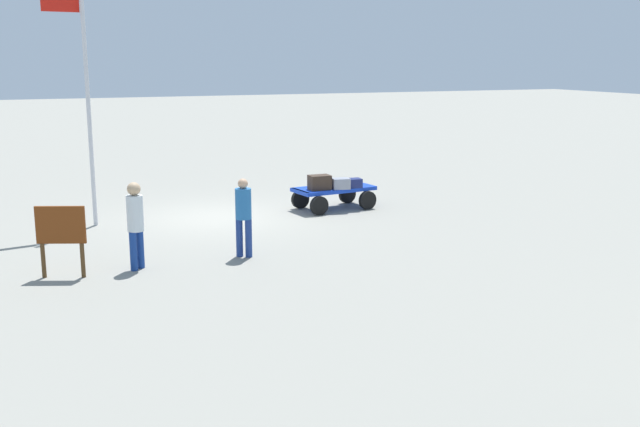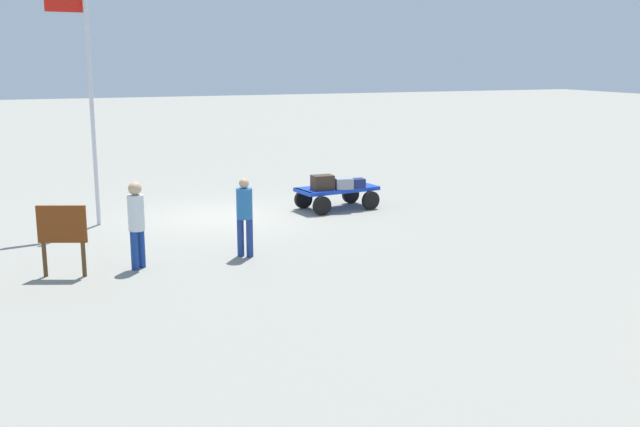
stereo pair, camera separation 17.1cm
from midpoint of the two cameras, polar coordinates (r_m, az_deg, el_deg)
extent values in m
plane|color=gray|center=(19.32, -7.30, -0.28)|extent=(120.00, 120.00, 0.00)
cube|color=#1337B9|center=(20.12, 1.54, 1.89)|extent=(2.26, 1.26, 0.10)
cube|color=#1337B9|center=(19.62, -1.03, 1.64)|extent=(0.21, 0.94, 0.10)
cylinder|color=black|center=(19.36, 0.40, 0.60)|extent=(0.51, 0.19, 0.50)
cylinder|color=black|center=(20.24, -1.03, 1.09)|extent=(0.51, 0.19, 0.50)
cylinder|color=black|center=(20.14, 4.13, 1.01)|extent=(0.51, 0.19, 0.50)
cylinder|color=black|center=(20.99, 2.59, 1.47)|extent=(0.51, 0.19, 0.50)
cube|color=#38291F|center=(19.67, 0.44, 2.39)|extent=(0.55, 0.39, 0.38)
cube|color=navy|center=(20.03, 2.99, 2.33)|extent=(0.48, 0.36, 0.24)
cube|color=gray|center=(19.78, 0.59, 2.28)|extent=(0.69, 0.43, 0.28)
cube|color=gray|center=(19.80, 2.08, 2.29)|extent=(0.49, 0.40, 0.28)
cylinder|color=navy|center=(15.36, -5.07, -1.87)|extent=(0.14, 0.14, 0.80)
cylinder|color=navy|center=(15.43, -5.76, -1.82)|extent=(0.14, 0.14, 0.80)
cylinder|color=#2363A4|center=(15.24, -5.47, 0.76)|extent=(0.46, 0.46, 0.63)
sphere|color=tan|center=(15.17, -5.50, 2.30)|extent=(0.20, 0.20, 0.20)
cylinder|color=navy|center=(14.93, -13.15, -2.61)|extent=(0.14, 0.14, 0.76)
cylinder|color=navy|center=(14.79, -13.65, -2.78)|extent=(0.14, 0.14, 0.76)
cylinder|color=silver|center=(14.70, -13.53, 0.05)|extent=(0.44, 0.44, 0.69)
sphere|color=tan|center=(14.61, -13.62, 1.87)|extent=(0.25, 0.25, 0.25)
cylinder|color=silver|center=(18.68, -16.76, 7.84)|extent=(0.10, 0.10, 5.76)
cylinder|color=#4C3319|center=(14.61, -17.25, -3.37)|extent=(0.08, 0.08, 0.65)
cylinder|color=#4C3319|center=(14.84, -19.95, -3.32)|extent=(0.08, 0.08, 0.65)
cube|color=#6B3111|center=(14.56, -18.79, -0.77)|extent=(0.87, 0.38, 0.70)
camera|label=1|loc=(0.09, -89.64, 0.08)|focal=41.95mm
camera|label=2|loc=(0.09, 90.36, -0.08)|focal=41.95mm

